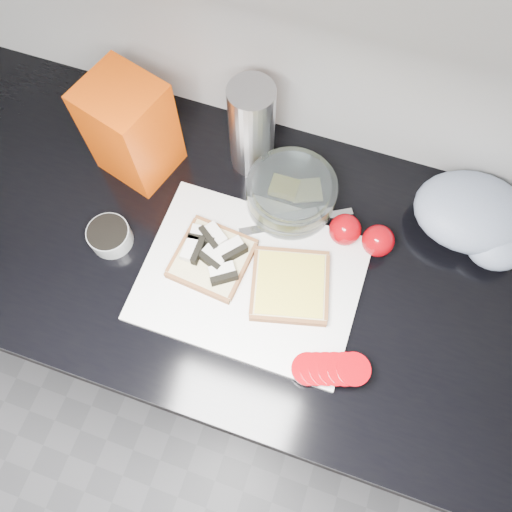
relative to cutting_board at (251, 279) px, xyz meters
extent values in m
cube|color=black|center=(0.00, 0.06, -0.48)|extent=(3.50, 0.60, 0.86)
cube|color=black|center=(0.00, 0.06, -0.03)|extent=(3.50, 0.64, 0.04)
cube|color=white|center=(0.00, 0.00, 0.00)|extent=(0.40, 0.30, 0.01)
cube|color=beige|center=(-0.08, 0.01, 0.01)|extent=(0.14, 0.14, 0.02)
cube|color=white|center=(-0.11, 0.05, 0.03)|extent=(0.05, 0.03, 0.02)
cube|color=black|center=(-0.11, 0.05, 0.03)|extent=(0.05, 0.02, 0.02)
cube|color=white|center=(-0.09, 0.05, 0.04)|extent=(0.05, 0.05, 0.02)
cube|color=black|center=(-0.09, 0.05, 0.04)|extent=(0.05, 0.04, 0.02)
cube|color=white|center=(-0.05, 0.03, 0.03)|extent=(0.05, 0.05, 0.02)
cube|color=black|center=(-0.05, 0.03, 0.03)|extent=(0.04, 0.05, 0.02)
cube|color=white|center=(-0.12, 0.01, 0.04)|extent=(0.03, 0.05, 0.02)
cube|color=black|center=(-0.12, 0.01, 0.04)|extent=(0.01, 0.05, 0.02)
cube|color=white|center=(-0.07, 0.01, 0.03)|extent=(0.05, 0.04, 0.02)
cube|color=black|center=(-0.07, 0.01, 0.03)|extent=(0.05, 0.03, 0.02)
cube|color=white|center=(-0.05, -0.02, 0.03)|extent=(0.05, 0.05, 0.02)
cube|color=black|center=(-0.05, -0.02, 0.03)|extent=(0.05, 0.04, 0.02)
cube|color=beige|center=(0.07, 0.01, 0.02)|extent=(0.17, 0.17, 0.02)
cube|color=yellow|center=(0.07, 0.01, 0.03)|extent=(0.15, 0.15, 0.00)
cylinder|color=#9E030A|center=(0.15, -0.13, 0.01)|extent=(0.07, 0.07, 0.01)
cylinder|color=#9E030A|center=(0.16, -0.12, 0.01)|extent=(0.07, 0.07, 0.01)
cylinder|color=#9E030A|center=(0.18, -0.12, 0.02)|extent=(0.06, 0.06, 0.01)
cylinder|color=#9E030A|center=(0.19, -0.11, 0.02)|extent=(0.06, 0.06, 0.01)
cylinder|color=#9E030A|center=(0.21, -0.11, 0.03)|extent=(0.07, 0.07, 0.01)
cylinder|color=#9E030A|center=(0.22, -0.11, 0.03)|extent=(0.07, 0.07, 0.01)
cube|color=silver|center=(0.01, 0.12, 0.01)|extent=(0.14, 0.09, 0.00)
cube|color=silver|center=(0.11, 0.17, 0.01)|extent=(0.07, 0.05, 0.01)
cylinder|color=#969B9A|center=(-0.28, -0.01, 0.01)|extent=(0.08, 0.08, 0.04)
cylinder|color=black|center=(-0.28, -0.01, 0.03)|extent=(0.08, 0.08, 0.01)
cylinder|color=white|center=(-0.08, 0.11, 0.00)|extent=(0.11, 0.11, 0.01)
cylinder|color=silver|center=(0.02, 0.18, 0.03)|extent=(0.17, 0.17, 0.07)
cube|color=yellow|center=(0.01, 0.18, 0.03)|extent=(0.05, 0.04, 0.04)
cube|color=#D0CA7C|center=(0.05, 0.19, 0.01)|extent=(0.07, 0.07, 0.01)
cube|color=#E53403|center=(-0.30, 0.18, 0.10)|extent=(0.17, 0.16, 0.21)
cylinder|color=#BBBAC0|center=(-0.08, 0.25, 0.10)|extent=(0.09, 0.09, 0.21)
ellipsoid|color=#959FB7|center=(0.35, 0.25, 0.04)|extent=(0.24, 0.20, 0.09)
ellipsoid|color=#959FB7|center=(0.41, 0.19, 0.03)|extent=(0.11, 0.10, 0.07)
sphere|color=#9E030A|center=(0.14, 0.14, 0.02)|extent=(0.06, 0.06, 0.06)
sphere|color=#9E030A|center=(0.20, 0.14, 0.02)|extent=(0.06, 0.06, 0.06)
camera|label=1|loc=(0.11, -0.29, 0.88)|focal=35.00mm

